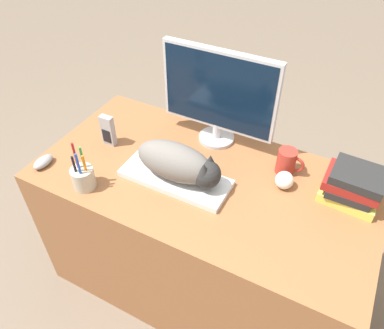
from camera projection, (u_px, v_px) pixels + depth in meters
The scene contains 10 objects.
desk at pixel (202, 234), 1.70m from camera, with size 1.33×0.68×0.72m.
keyboard at pixel (175, 178), 1.45m from camera, with size 0.43×0.17×0.02m.
cat at pixel (180, 163), 1.38m from camera, with size 0.34×0.14×0.15m.
monitor at pixel (219, 94), 1.49m from camera, with size 0.49×0.15×0.41m.
computer_mouse at pixel (43, 162), 1.51m from camera, with size 0.05×0.09×0.04m.
coffee_mug at pixel (287, 162), 1.45m from camera, with size 0.11×0.07×0.11m.
pen_cup at pixel (83, 177), 1.40m from camera, with size 0.09×0.09×0.20m.
baseball at pixel (284, 180), 1.40m from camera, with size 0.07×0.07×0.07m.
phone at pixel (108, 131), 1.58m from camera, with size 0.06×0.03×0.14m.
book_stack at pixel (353, 186), 1.33m from camera, with size 0.21×0.16×0.14m.
Camera 1 is at (0.45, -0.62, 1.73)m, focal length 35.00 mm.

